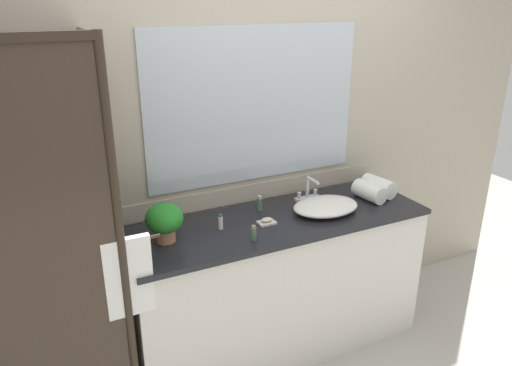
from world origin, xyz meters
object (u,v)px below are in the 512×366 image
faucet (308,192)px  amenity_bottle_conditioner (260,204)px  rolled_towel_near_edge (379,186)px  potted_plant (164,220)px  amenity_bottle_body_wash (221,222)px  amenity_bottle_shampoo (254,233)px  rolled_towel_middle (369,192)px  sink_basin (326,206)px  soap_dish (267,221)px

faucet → amenity_bottle_conditioner: faucet is taller
rolled_towel_near_edge → potted_plant: bearing=-179.3°
amenity_bottle_body_wash → amenity_bottle_shampoo: 0.23m
faucet → rolled_towel_middle: 0.39m
amenity_bottle_conditioner → amenity_bottle_body_wash: bearing=-156.9°
sink_basin → amenity_bottle_conditioner: amenity_bottle_conditioner is taller
rolled_towel_middle → amenity_bottle_conditioner: bearing=167.1°
soap_dish → amenity_bottle_conditioner: bearing=75.6°
faucet → amenity_bottle_body_wash: size_ratio=1.93×
potted_plant → rolled_towel_near_edge: (1.43, 0.02, -0.06)m
faucet → sink_basin: bearing=-90.0°
faucet → soap_dish: (-0.40, -0.19, -0.04)m
amenity_bottle_shampoo → soap_dish: bearing=43.6°
amenity_bottle_shampoo → rolled_towel_middle: rolled_towel_middle is taller
potted_plant → rolled_towel_near_edge: potted_plant is taller
sink_basin → amenity_bottle_body_wash: size_ratio=4.68×
soap_dish → rolled_towel_near_edge: 0.86m
potted_plant → rolled_towel_middle: bearing=-1.0°
rolled_towel_near_edge → rolled_towel_middle: rolled_towel_near_edge is taller
rolled_towel_near_edge → amenity_bottle_conditioner: bearing=171.8°
sink_basin → rolled_towel_near_edge: 0.47m
sink_basin → amenity_bottle_conditioner: (-0.35, 0.19, 0.01)m
soap_dish → amenity_bottle_shampoo: size_ratio=1.19×
soap_dish → amenity_bottle_conditioner: (0.05, 0.18, 0.03)m
potted_plant → amenity_bottle_shampoo: (0.42, -0.19, -0.08)m
faucet → potted_plant: bearing=-171.6°
amenity_bottle_body_wash → rolled_towel_middle: size_ratio=0.42×
amenity_bottle_conditioner → rolled_towel_middle: rolled_towel_middle is taller
potted_plant → soap_dish: size_ratio=2.11×
rolled_towel_middle → potted_plant: bearing=179.0°
amenity_bottle_body_wash → rolled_towel_middle: 1.01m
sink_basin → soap_dish: size_ratio=4.12×
sink_basin → potted_plant: (-0.97, 0.06, 0.09)m
faucet → rolled_towel_near_edge: bearing=-15.4°
amenity_bottle_conditioner → rolled_towel_near_edge: bearing=-8.2°
rolled_towel_near_edge → rolled_towel_middle: 0.12m
faucet → soap_dish: size_ratio=1.70×
soap_dish → amenity_bottle_body_wash: bearing=168.9°
sink_basin → potted_plant: potted_plant is taller
amenity_bottle_body_wash → amenity_bottle_shampoo: bearing=-61.1°
sink_basin → faucet: (-0.00, 0.20, 0.02)m
amenity_bottle_shampoo → rolled_towel_middle: (0.90, 0.17, 0.02)m
potted_plant → amenity_bottle_body_wash: bearing=0.5°
amenity_bottle_conditioner → rolled_towel_near_edge: rolled_towel_near_edge is taller
potted_plant → amenity_bottle_body_wash: 0.33m
amenity_bottle_conditioner → soap_dish: bearing=-104.4°
sink_basin → amenity_bottle_shampoo: (-0.55, -0.14, 0.00)m
potted_plant → soap_dish: potted_plant is taller
soap_dish → rolled_towel_near_edge: rolled_towel_near_edge is taller
faucet → rolled_towel_near_edge: 0.48m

